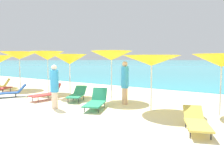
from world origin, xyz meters
name	(u,v)px	position (x,y,z in m)	size (l,w,h in m)	color
ground_plane	(150,86)	(0.00, 10.00, -0.15)	(50.00, 100.00, 0.30)	beige
umbrella_1	(19,56)	(-5.92, 2.77, 2.17)	(2.29, 2.29, 2.42)	silver
umbrella_2	(48,56)	(-3.28, 2.87, 2.14)	(1.99, 1.99, 2.39)	silver
umbrella_3	(70,59)	(-1.32, 2.69, 1.93)	(1.93, 1.93, 2.19)	silver
umbrella_4	(111,56)	(1.09, 3.02, 2.10)	(1.99, 1.99, 2.32)	silver
umbrella_5	(152,61)	(3.46, 2.18, 1.88)	(2.21, 2.21, 2.08)	silver
umbrella_6	(222,61)	(5.71, 2.82, 1.89)	(1.95, 1.95, 2.12)	silver
lounge_chair_1	(47,93)	(-1.50, 1.32, 0.33)	(0.70, 1.53, 0.76)	#A53333
lounge_chair_4	(12,92)	(-3.58, 0.81, 0.28)	(1.14, 1.54, 0.65)	#1E478C
lounge_chair_5	(96,101)	(1.54, 1.26, 0.30)	(1.16, 1.65, 0.74)	#268C66
lounge_chair_6	(1,88)	(-5.30, 1.16, 0.31)	(1.19, 1.58, 0.63)	#A53333
lounge_chair_7	(196,121)	(5.38, 0.72, 0.28)	(1.07, 1.62, 0.56)	#D8BF4C
lounge_chair_8	(77,94)	(-0.16, 2.00, 0.32)	(1.17, 1.62, 0.62)	#268C66
beachgoer_0	(54,85)	(0.20, 0.35, 0.91)	(0.32, 0.32, 1.72)	beige
beachgoer_1	(125,81)	(2.09, 2.56, 0.99)	(0.32, 0.32, 1.85)	#DBAA84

